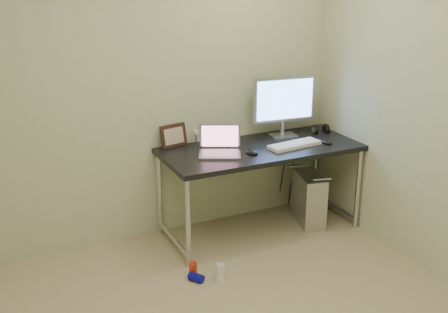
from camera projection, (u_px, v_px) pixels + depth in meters
The scene contains 16 objects.
wall_back at pixel (134, 89), 4.35m from camera, with size 3.50×0.02×2.50m, color beige.
desk at pixel (261, 156), 4.61m from camera, with size 1.63×0.71×0.75m.
tower_computer at pixel (309, 198), 4.91m from camera, with size 0.29×0.46×0.48m.
cable_a at pixel (284, 168), 5.13m from camera, with size 0.01×0.01×0.70m, color black.
cable_b at pixel (293, 169), 5.16m from camera, with size 0.01×0.01×0.72m, color black.
can_red at pixel (193, 270), 4.09m from camera, with size 0.06×0.06×0.11m, color red.
can_white at pixel (220, 272), 4.04m from camera, with size 0.07×0.07×0.13m, color white.
can_blue at pixel (196, 278), 4.03m from camera, with size 0.06×0.06×0.11m, color #0A0BA0.
laptop at pixel (220, 147), 4.41m from camera, with size 0.41×0.38×0.22m.
monitor at pixel (284, 102), 4.77m from camera, with size 0.56×0.18×0.52m.
keyboard at pixel (294, 145), 4.60m from camera, with size 0.46×0.15×0.03m, color white.
mouse_right at pixel (327, 142), 4.66m from camera, with size 0.06×0.10×0.03m, color black.
mouse_left at pixel (252, 151), 4.41m from camera, with size 0.08×0.12×0.04m, color black.
headphones at pixel (320, 130), 4.96m from camera, with size 0.16×0.10×0.10m.
picture_frame at pixel (174, 136), 4.57m from camera, with size 0.23×0.03×0.19m, color black.
webcam at pixel (196, 133), 4.64m from camera, with size 0.05×0.04×0.12m.
Camera 1 is at (-1.22, -2.42, 2.16)m, focal length 45.00 mm.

